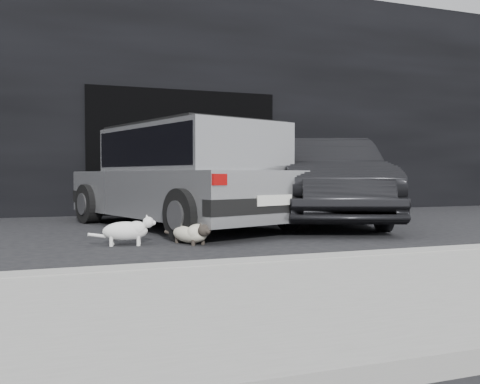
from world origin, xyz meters
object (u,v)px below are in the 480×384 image
object	(u,v)px
cat_white	(128,230)
silver_hatchback	(186,172)
cat_siamese	(192,233)
second_car	(324,180)

from	to	relation	value
cat_white	silver_hatchback	bearing A→B (deg)	158.51
cat_siamese	cat_white	size ratio (longest dim) A/B	1.00
silver_hatchback	second_car	xyz separation A→B (m)	(2.36, -0.11, -0.14)
silver_hatchback	cat_white	bearing A→B (deg)	-141.35
silver_hatchback	second_car	bearing A→B (deg)	-21.67
silver_hatchback	cat_siamese	bearing A→B (deg)	-120.32
second_car	cat_siamese	distance (m)	3.33
cat_siamese	cat_white	bearing A→B (deg)	-35.02
silver_hatchback	cat_white	world-z (taller)	silver_hatchback
second_car	cat_siamese	size ratio (longest dim) A/B	5.72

